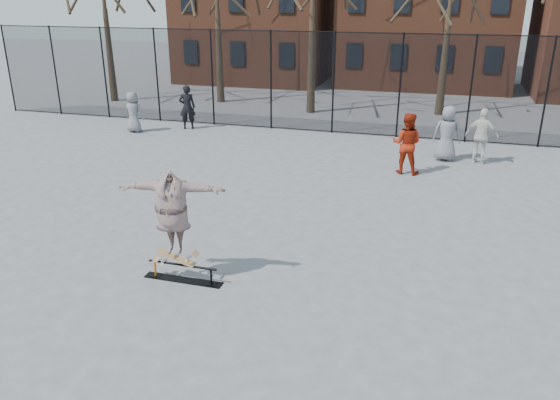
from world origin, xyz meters
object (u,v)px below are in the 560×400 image
(bystander_grey, at_px, (133,112))
(bystander_black, at_px, (187,107))
(skate_rail, at_px, (183,274))
(skater, at_px, (173,219))
(skateboard, at_px, (176,261))
(bystander_extra, at_px, (447,133))
(bystander_white, at_px, (482,136))
(bystander_red, at_px, (407,143))

(bystander_grey, relative_size, bystander_black, 0.90)
(skate_rail, bearing_deg, skater, -180.00)
(skateboard, bearing_deg, bystander_extra, 63.53)
(skater, bearing_deg, bystander_extra, 52.68)
(skater, relative_size, bystander_extra, 1.10)
(bystander_black, distance_m, bystander_white, 11.68)
(skateboard, xyz_separation_m, bystander_extra, (5.05, 10.14, 0.53))
(skate_rail, distance_m, bystander_black, 13.14)
(bystander_grey, relative_size, bystander_extra, 0.88)
(skate_rail, bearing_deg, bystander_black, 114.82)
(bystander_black, distance_m, bystander_extra, 10.58)
(bystander_grey, bearing_deg, bystander_extra, 179.58)
(bystander_grey, relative_size, bystander_white, 0.89)
(bystander_white, bearing_deg, bystander_extra, 12.06)
(skater, relative_size, bystander_white, 1.12)
(skate_rail, xyz_separation_m, bystander_black, (-5.51, 11.91, 0.77))
(skateboard, height_order, bystander_grey, bystander_grey)
(bystander_grey, height_order, bystander_black, bystander_black)
(bystander_red, height_order, bystander_white, bystander_red)
(skate_rail, distance_m, bystander_extra, 11.30)
(bystander_white, xyz_separation_m, bystander_extra, (-1.11, 0.03, 0.01))
(skate_rail, distance_m, skateboard, 0.30)
(bystander_white, bearing_deg, bystander_black, 4.95)
(bystander_black, bearing_deg, bystander_extra, 147.77)
(skater, height_order, bystander_grey, skater)
(bystander_white, distance_m, bystander_extra, 1.11)
(skater, bearing_deg, bystander_red, 54.42)
(skater, distance_m, bystander_grey, 12.97)
(bystander_red, distance_m, bystander_extra, 2.18)
(skate_rail, height_order, bystander_red, bystander_red)
(bystander_black, bearing_deg, skate_rail, 92.17)
(bystander_red, bearing_deg, bystander_black, -14.97)
(skate_rail, relative_size, skateboard, 1.90)
(skate_rail, xyz_separation_m, bystander_white, (6.04, 10.11, 0.78))
(skateboard, bearing_deg, bystander_white, 58.63)
(skater, bearing_deg, skate_rail, -10.85)
(bystander_red, distance_m, bystander_white, 2.93)
(skate_rail, relative_size, bystander_red, 0.86)
(skateboard, relative_size, bystander_grey, 0.53)
(skate_rail, bearing_deg, skateboard, 180.00)
(skate_rail, xyz_separation_m, bystander_extra, (4.92, 10.14, 0.80))
(skate_rail, distance_m, bystander_grey, 13.05)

